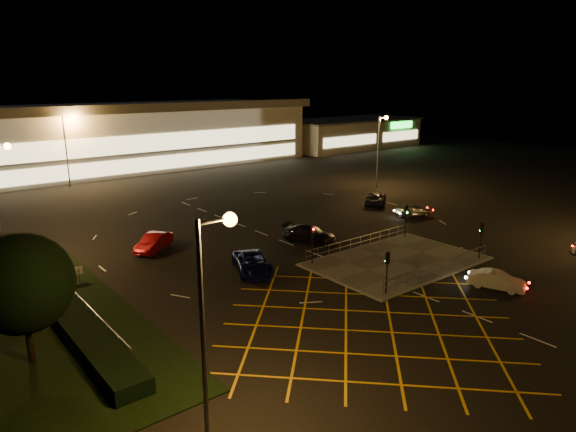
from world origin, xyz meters
TOP-DOWN VIEW (x-y plane):
  - ground at (0.00, 0.00)m, footprint 180.00×180.00m
  - pedestrian_island at (2.00, -2.00)m, footprint 14.00×9.00m
  - hedge at (-23.00, 6.00)m, footprint 2.00×26.00m
  - supermarket at (0.00, 61.95)m, footprint 72.00×26.50m
  - retail_unit_a at (46.00, 53.97)m, footprint 18.80×14.80m
  - retail_unit_b at (62.00, 53.96)m, footprint 14.80×14.80m
  - streetlight_sw at (-21.56, -12.00)m, footprint 1.78×0.56m
  - streetlight_nw at (-23.56, 18.00)m, footprint 1.78×0.56m
  - streetlight_ne at (24.44, 20.00)m, footprint 1.78×0.56m
  - streetlight_far_left at (-9.56, 48.00)m, footprint 1.78×0.56m
  - streetlight_far_right at (30.44, 50.00)m, footprint 1.78×0.56m
  - signal_sw at (-4.00, -5.99)m, footprint 0.28×0.30m
  - signal_se at (8.00, -5.99)m, footprint 0.28×0.30m
  - signal_nw at (-4.00, 1.99)m, footprint 0.28×0.30m
  - signal_ne at (8.00, 1.99)m, footprint 0.28×0.30m
  - tree_e at (-26.00, 0.00)m, footprint 5.40×5.40m
  - car_queue_white at (3.27, -10.30)m, footprint 2.68×4.22m
  - car_left_blue at (-8.87, 3.66)m, footprint 4.46×6.08m
  - car_far_dkgrey at (-0.05, 6.87)m, footprint 4.16×5.64m
  - car_right_silver at (15.30, 6.66)m, footprint 4.25×2.94m
  - car_circ_red at (-12.70, 13.66)m, footprint 4.69×4.10m
  - car_east_grey at (16.43, 13.40)m, footprint 5.39×4.96m

SIDE VIEW (x-z plane):
  - ground at x=0.00m, z-range 0.00..0.00m
  - pedestrian_island at x=2.00m, z-range 0.00..0.12m
  - hedge at x=-23.00m, z-range 0.00..1.00m
  - car_queue_white at x=3.27m, z-range 0.00..1.31m
  - car_right_silver at x=15.30m, z-range 0.00..1.34m
  - car_east_grey at x=16.43m, z-range 0.00..1.40m
  - car_far_dkgrey at x=-0.05m, z-range 0.00..1.52m
  - car_circ_red at x=-12.70m, z-range 0.00..1.53m
  - car_left_blue at x=-8.87m, z-range 0.00..1.54m
  - signal_sw at x=-4.00m, z-range 0.79..3.94m
  - signal_se at x=8.00m, z-range 0.79..3.94m
  - signal_nw at x=-4.00m, z-range 0.79..3.94m
  - signal_ne at x=8.00m, z-range 0.79..3.94m
  - retail_unit_a at x=46.00m, z-range 0.04..6.39m
  - retail_unit_b at x=62.00m, z-range 0.05..6.40m
  - tree_e at x=-26.00m, z-range 0.97..8.32m
  - supermarket at x=0.00m, z-range 0.06..10.56m
  - streetlight_sw at x=-21.56m, z-range 1.55..11.58m
  - streetlight_nw at x=-23.56m, z-range 1.55..11.58m
  - streetlight_ne at x=24.44m, z-range 1.55..11.58m
  - streetlight_far_left at x=-9.56m, z-range 1.55..11.58m
  - streetlight_far_right at x=30.44m, z-range 1.55..11.58m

